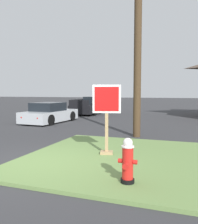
{
  "coord_description": "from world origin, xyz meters",
  "views": [
    {
      "loc": [
        3.55,
        -5.27,
        1.87
      ],
      "look_at": [
        0.73,
        2.69,
        1.18
      ],
      "focal_mm": 38.68,
      "sensor_mm": 36.0,
      "label": 1
    }
  ],
  "objects_px": {
    "stop_sign": "(107,120)",
    "parked_sedan_silver": "(50,114)",
    "manhole_cover": "(73,142)",
    "pickup_truck_black": "(92,107)",
    "fire_hydrant": "(128,162)",
    "utility_pole": "(138,3)"
  },
  "relations": [
    {
      "from": "stop_sign",
      "to": "utility_pole",
      "type": "bearing_deg",
      "value": 86.21
    },
    {
      "from": "pickup_truck_black",
      "to": "utility_pole",
      "type": "height_order",
      "value": "utility_pole"
    },
    {
      "from": "fire_hydrant",
      "to": "utility_pole",
      "type": "height_order",
      "value": "utility_pole"
    },
    {
      "from": "fire_hydrant",
      "to": "stop_sign",
      "type": "relative_size",
      "value": 0.45
    },
    {
      "from": "pickup_truck_black",
      "to": "utility_pole",
      "type": "bearing_deg",
      "value": -59.23
    },
    {
      "from": "stop_sign",
      "to": "parked_sedan_silver",
      "type": "relative_size",
      "value": 0.49
    },
    {
      "from": "utility_pole",
      "to": "fire_hydrant",
      "type": "bearing_deg",
      "value": -81.21
    },
    {
      "from": "fire_hydrant",
      "to": "manhole_cover",
      "type": "distance_m",
      "value": 4.63
    },
    {
      "from": "fire_hydrant",
      "to": "pickup_truck_black",
      "type": "bearing_deg",
      "value": 113.68
    },
    {
      "from": "parked_sedan_silver",
      "to": "manhole_cover",
      "type": "bearing_deg",
      "value": -51.31
    },
    {
      "from": "manhole_cover",
      "to": "pickup_truck_black",
      "type": "xyz_separation_m",
      "value": [
        -3.8,
        11.76,
        0.61
      ]
    },
    {
      "from": "manhole_cover",
      "to": "pickup_truck_black",
      "type": "bearing_deg",
      "value": 107.91
    },
    {
      "from": "fire_hydrant",
      "to": "parked_sedan_silver",
      "type": "distance_m",
      "value": 11.0
    },
    {
      "from": "parked_sedan_silver",
      "to": "utility_pole",
      "type": "bearing_deg",
      "value": -27.02
    },
    {
      "from": "manhole_cover",
      "to": "parked_sedan_silver",
      "type": "bearing_deg",
      "value": 128.69
    },
    {
      "from": "manhole_cover",
      "to": "parked_sedan_silver",
      "type": "height_order",
      "value": "parked_sedan_silver"
    },
    {
      "from": "parked_sedan_silver",
      "to": "utility_pole",
      "type": "xyz_separation_m",
      "value": [
        6.07,
        -3.1,
        4.93
      ]
    },
    {
      "from": "fire_hydrant",
      "to": "stop_sign",
      "type": "xyz_separation_m",
      "value": [
        -1.07,
        1.99,
        0.58
      ]
    },
    {
      "from": "stop_sign",
      "to": "pickup_truck_black",
      "type": "xyz_separation_m",
      "value": [
        -5.64,
        13.32,
        -0.46
      ]
    },
    {
      "from": "pickup_truck_black",
      "to": "manhole_cover",
      "type": "bearing_deg",
      "value": -72.09
    },
    {
      "from": "parked_sedan_silver",
      "to": "pickup_truck_black",
      "type": "height_order",
      "value": "pickup_truck_black"
    },
    {
      "from": "pickup_truck_black",
      "to": "stop_sign",
      "type": "bearing_deg",
      "value": -67.04
    }
  ]
}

